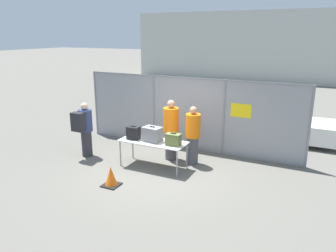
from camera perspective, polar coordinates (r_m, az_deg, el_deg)
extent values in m
plane|color=#605E56|center=(8.97, -1.73, -7.69)|extent=(120.00, 120.00, 0.00)
cylinder|color=gray|center=(12.10, -12.41, 3.88)|extent=(0.07, 0.07, 2.30)
cylinder|color=gray|center=(10.81, -2.46, 2.82)|extent=(0.07, 0.07, 2.30)
cylinder|color=gray|center=(9.92, 9.69, 1.42)|extent=(0.07, 0.07, 2.30)
cylinder|color=gray|center=(9.56, 23.45, -0.25)|extent=(0.07, 0.07, 2.30)
cube|color=gray|center=(10.31, 3.36, 2.16)|extent=(7.13, 0.01, 2.30)
cube|color=gray|center=(10.10, 3.46, 8.34)|extent=(7.13, 0.04, 0.04)
cube|color=yellow|center=(9.73, 12.58, 2.64)|extent=(0.60, 0.01, 0.40)
cube|color=silver|center=(8.93, -2.62, -2.72)|extent=(1.85, 0.77, 0.02)
cylinder|color=#99999E|center=(9.23, -8.30, -4.73)|extent=(0.04, 0.04, 0.73)
cylinder|color=#99999E|center=(8.43, 1.56, -6.61)|extent=(0.04, 0.04, 0.73)
cylinder|color=#99999E|center=(9.73, -6.16, -3.55)|extent=(0.04, 0.04, 0.73)
cylinder|color=#99999E|center=(8.98, 3.29, -5.19)|extent=(0.04, 0.04, 0.73)
cube|color=black|center=(9.09, -6.03, -1.20)|extent=(0.35, 0.26, 0.36)
cube|color=black|center=(9.03, -6.06, -0.05)|extent=(0.14, 0.03, 0.02)
cube|color=slate|center=(8.86, -2.74, -1.44)|extent=(0.54, 0.40, 0.40)
cube|color=black|center=(8.80, -2.75, -0.13)|extent=(0.16, 0.04, 0.02)
cube|color=#566033|center=(8.55, 0.94, -2.37)|extent=(0.39, 0.25, 0.31)
cube|color=black|center=(8.50, 0.94, -1.29)|extent=(0.15, 0.03, 0.02)
cylinder|color=#2D2D33|center=(10.16, -13.95, -2.96)|extent=(0.31, 0.31, 0.78)
cylinder|color=navy|center=(9.95, -14.22, 0.93)|extent=(0.41, 0.41, 0.65)
sphere|color=beige|center=(9.86, -14.39, 3.35)|extent=(0.21, 0.21, 0.21)
cube|color=#232328|center=(9.72, -15.42, 0.69)|extent=(0.37, 0.22, 0.55)
cylinder|color=#4C4C51|center=(9.60, 0.52, -3.38)|extent=(0.33, 0.33, 0.84)
cylinder|color=orange|center=(9.38, 0.53, 1.07)|extent=(0.44, 0.44, 0.70)
sphere|color=#A57A5B|center=(9.27, 0.54, 3.85)|extent=(0.23, 0.23, 0.23)
cylinder|color=#4C4C51|center=(9.30, 4.30, -4.24)|extent=(0.31, 0.31, 0.79)
cylinder|color=orange|center=(9.08, 4.39, 0.05)|extent=(0.41, 0.41, 0.66)
sphere|color=#A57A5B|center=(8.97, 4.45, 2.73)|extent=(0.21, 0.21, 0.21)
cube|color=white|center=(12.00, 20.10, -0.31)|extent=(3.21, 1.55, 0.59)
sphere|color=black|center=(11.33, 16.71, -1.88)|extent=(0.53, 0.53, 0.53)
sphere|color=black|center=(12.90, 17.99, 0.15)|extent=(0.53, 0.53, 0.53)
cylinder|color=#59595B|center=(12.45, 10.07, -0.19)|extent=(1.13, 0.06, 0.06)
cube|color=#B2B7B2|center=(30.84, 13.35, 13.62)|extent=(15.94, 9.69, 5.21)
cube|color=black|center=(8.23, -9.82, -10.08)|extent=(0.40, 0.40, 0.03)
cone|color=orange|center=(8.14, -9.90, -8.60)|extent=(0.32, 0.32, 0.50)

